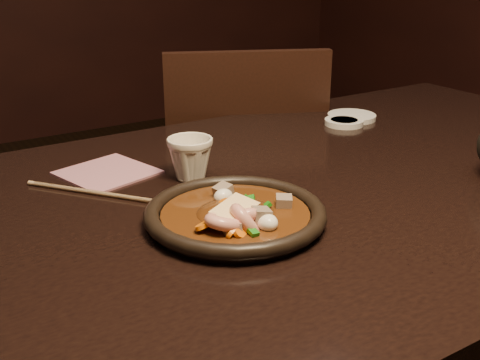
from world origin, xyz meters
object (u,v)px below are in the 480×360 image
chair (241,192)px  plate (235,215)px  table (310,221)px  tea_cup (190,157)px

chair → plate: chair is taller
table → plate: 0.24m
chair → plate: (-0.41, -0.63, 0.27)m
chair → plate: 0.80m
table → chair: 0.62m
chair → tea_cup: bearing=73.3°
chair → table: bearing=94.2°
table → tea_cup: tea_cup is taller
table → plate: bearing=-160.1°
tea_cup → chair: bearing=48.7°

